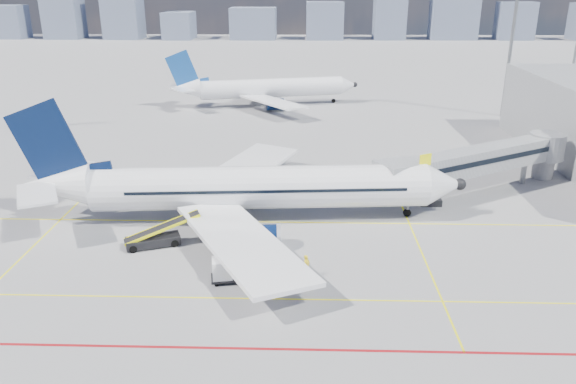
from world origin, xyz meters
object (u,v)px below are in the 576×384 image
object	(u,v)px
cargo_dolly	(233,269)
ramp_worker	(307,266)
main_aircraft	(242,188)
baggage_tug	(275,263)
second_aircraft	(264,88)
belt_loader	(155,239)

from	to	relation	value
cargo_dolly	ramp_worker	distance (m)	5.73
main_aircraft	baggage_tug	size ratio (longest dim) A/B	16.31
ramp_worker	second_aircraft	bearing A→B (deg)	40.46
main_aircraft	ramp_worker	world-z (taller)	main_aircraft
baggage_tug	ramp_worker	bearing A→B (deg)	-6.63
main_aircraft	ramp_worker	size ratio (longest dim) A/B	23.29
second_aircraft	cargo_dolly	xyz separation A→B (m)	(2.15, -65.37, -2.18)
baggage_tug	belt_loader	bearing A→B (deg)	163.02
second_aircraft	main_aircraft	bearing A→B (deg)	-102.11
main_aircraft	second_aircraft	world-z (taller)	main_aircraft
second_aircraft	ramp_worker	bearing A→B (deg)	-96.91
cargo_dolly	main_aircraft	bearing A→B (deg)	82.36
second_aircraft	baggage_tug	bearing A→B (deg)	-99.06
cargo_dolly	ramp_worker	bearing A→B (deg)	-1.69
main_aircraft	cargo_dolly	xyz separation A→B (m)	(0.56, -12.04, -2.17)
main_aircraft	baggage_tug	xyz separation A→B (m)	(3.74, -10.64, -2.38)
main_aircraft	baggage_tug	bearing A→B (deg)	-74.89
cargo_dolly	baggage_tug	bearing A→B (deg)	13.48
baggage_tug	ramp_worker	distance (m)	2.54
second_aircraft	belt_loader	size ratio (longest dim) A/B	5.25
belt_loader	ramp_worker	xyz separation A→B (m)	(13.33, -5.07, 0.22)
main_aircraft	second_aircraft	xyz separation A→B (m)	(-1.59, 53.33, 0.01)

